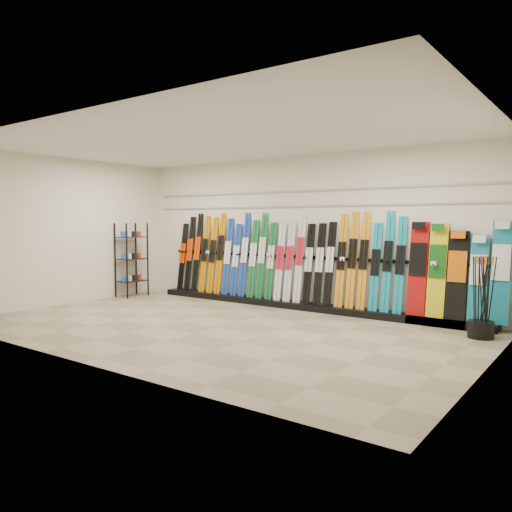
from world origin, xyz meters
The scene contains 13 objects.
floor centered at (0.00, 0.00, 0.00)m, with size 8.00×8.00×0.00m, color #85775C.
back_wall centered at (0.00, 2.50, 1.50)m, with size 8.00×8.00×0.00m, color beige.
left_wall centered at (-4.00, 0.00, 1.50)m, with size 5.00×5.00×0.00m, color beige.
right_wall centered at (4.00, 0.00, 1.50)m, with size 5.00×5.00×0.00m, color beige.
ceiling centered at (0.00, 0.00, 3.00)m, with size 8.00×8.00×0.00m, color silver.
ski_rack_base centered at (0.22, 2.28, 0.06)m, with size 8.00×0.40×0.12m, color black.
skis centered at (-0.45, 2.36, 0.96)m, with size 5.37×0.30×1.83m.
snowboards centered at (3.07, 2.36, 0.87)m, with size 1.58×0.25×1.59m.
accessory_rack centered at (-3.75, 1.42, 0.83)m, with size 0.40×0.60×1.67m, color black.
pole_bin centered at (3.60, 1.72, 0.12)m, with size 0.37×0.37×0.25m, color black.
ski_poles centered at (3.60, 1.72, 0.61)m, with size 0.31×0.28×1.18m.
slatwall_rail_0 centered at (0.00, 2.48, 2.00)m, with size 7.60×0.02×0.03m, color gray.
slatwall_rail_1 centered at (0.00, 2.48, 2.30)m, with size 7.60×0.02×0.03m, color gray.
Camera 1 is at (5.17, -6.04, 1.71)m, focal length 35.00 mm.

